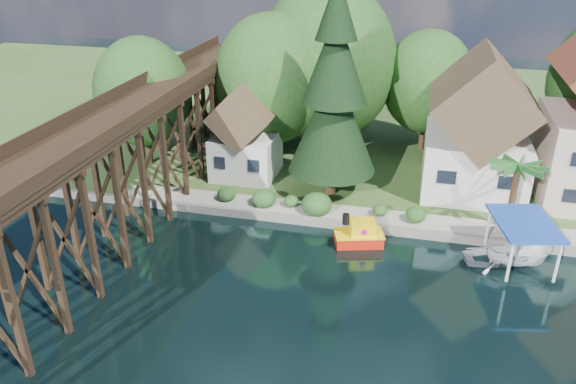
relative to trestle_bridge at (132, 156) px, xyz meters
The scene contains 14 objects.
ground 17.64m from the trestle_bridge, 17.91° to the right, with size 140.00×140.00×0.00m, color black.
bank 33.36m from the trestle_bridge, 60.97° to the left, with size 140.00×52.00×0.50m, color #324E1F.
seawall 20.82m from the trestle_bridge, ahead, with size 60.00×0.40×0.62m, color slate.
promenade 22.90m from the trestle_bridge, 10.63° to the left, with size 50.00×2.60×0.06m, color gray.
trestle_bridge is the anchor object (origin of this frame).
house_left 25.42m from the trestle_bridge, 25.21° to the left, with size 7.64×8.64×11.02m.
shed 10.69m from the trestle_bridge, 61.81° to the left, with size 5.09×5.40×7.85m.
bg_trees 23.48m from the trestle_bridge, 43.41° to the left, with size 49.90×13.30×10.57m.
shrubs 12.79m from the trestle_bridge, 19.72° to the left, with size 15.76×2.47×1.70m.
conifer 14.79m from the trestle_bridge, 31.04° to the left, with size 6.57×6.57×16.19m.
palm_tree 25.62m from the trestle_bridge, 10.49° to the left, with size 3.91×3.91×5.10m.
tugboat 16.18m from the trestle_bridge, ahead, with size 3.57×2.57×2.33m.
boat_white_a 24.78m from the trestle_bridge, ahead, with size 3.10×4.34×0.90m, color white.
boat_canopy 25.74m from the trestle_bridge, ahead, with size 4.32×5.51×3.16m.
Camera 1 is at (2.42, -26.54, 19.42)m, focal length 35.00 mm.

